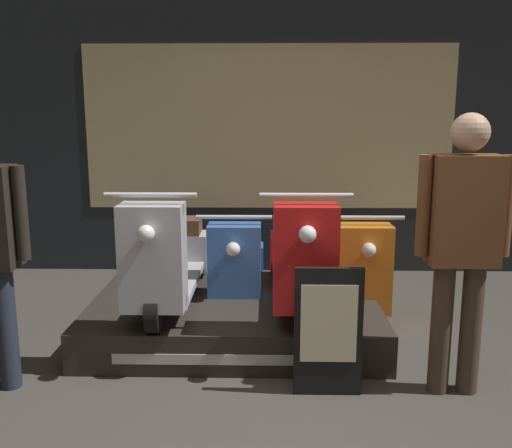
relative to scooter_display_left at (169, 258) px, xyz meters
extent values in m
plane|color=#423D38|center=(0.76, -1.38, -0.64)|extent=(30.00, 30.00, 0.00)
cube|color=#23282D|center=(0.76, 1.94, 0.96)|extent=(7.01, 0.08, 3.20)
cube|color=beige|center=(0.76, 1.90, 0.91)|extent=(3.86, 0.01, 1.70)
cube|color=#2D2823|center=(0.50, 0.09, -0.49)|extent=(2.20, 1.52, 0.29)
cube|color=silver|center=(0.50, -0.68, -0.51)|extent=(1.54, 0.01, 0.07)
cylinder|color=black|center=(0.00, -0.59, -0.20)|extent=(0.09, 0.28, 0.28)
cylinder|color=black|center=(0.00, 0.77, -0.20)|extent=(0.09, 0.28, 0.28)
cube|color=#BCBCC1|center=(0.00, 0.09, -0.22)|extent=(0.40, 1.28, 0.05)
cube|color=#BCBCC1|center=(0.00, -0.57, 0.16)|extent=(0.41, 0.25, 0.70)
cube|color=#BCBCC1|center=(0.00, 0.75, -0.13)|extent=(0.43, 0.30, 0.33)
cube|color=brown|center=(0.00, 0.74, 0.10)|extent=(0.32, 0.27, 0.14)
cylinder|color=silver|center=(0.00, -0.58, 0.57)|extent=(0.59, 0.03, 0.03)
sphere|color=white|center=(0.00, -0.75, 0.36)|extent=(0.11, 0.11, 0.11)
cylinder|color=black|center=(0.99, -0.59, -0.20)|extent=(0.09, 0.28, 0.28)
cylinder|color=black|center=(0.99, 0.77, -0.20)|extent=(0.09, 0.28, 0.28)
cube|color=red|center=(0.99, 0.09, -0.22)|extent=(0.40, 1.28, 0.05)
cube|color=red|center=(0.99, -0.57, 0.16)|extent=(0.41, 0.25, 0.70)
cube|color=red|center=(0.99, 0.75, -0.13)|extent=(0.43, 0.30, 0.33)
cube|color=brown|center=(0.99, 0.74, 0.10)|extent=(0.32, 0.27, 0.14)
cylinder|color=silver|center=(0.99, -0.58, 0.57)|extent=(0.59, 0.03, 0.03)
sphere|color=white|center=(0.99, -0.75, 0.36)|extent=(0.11, 0.11, 0.11)
cylinder|color=black|center=(0.49, 0.18, -0.49)|extent=(0.09, 0.28, 0.28)
cylinder|color=black|center=(0.49, 1.54, -0.49)|extent=(0.09, 0.28, 0.28)
cube|color=#386BBC|center=(0.49, 0.86, -0.50)|extent=(0.40, 1.28, 0.05)
cube|color=#386BBC|center=(0.49, 0.20, -0.13)|extent=(0.41, 0.25, 0.70)
cube|color=#386BBC|center=(0.49, 1.52, -0.42)|extent=(0.43, 0.30, 0.33)
cube|color=brown|center=(0.49, 1.51, -0.19)|extent=(0.32, 0.27, 0.14)
cylinder|color=silver|center=(0.49, 0.19, 0.28)|extent=(0.59, 0.03, 0.03)
sphere|color=white|center=(0.49, 0.02, 0.07)|extent=(0.11, 0.11, 0.11)
cylinder|color=black|center=(1.51, 0.18, -0.49)|extent=(0.09, 0.28, 0.28)
cylinder|color=black|center=(1.51, 1.54, -0.49)|extent=(0.09, 0.28, 0.28)
cube|color=orange|center=(1.51, 0.86, -0.50)|extent=(0.40, 1.28, 0.05)
cube|color=orange|center=(1.51, 0.20, -0.13)|extent=(0.41, 0.25, 0.70)
cube|color=orange|center=(1.51, 1.52, -0.42)|extent=(0.43, 0.30, 0.33)
cube|color=brown|center=(1.51, 1.51, -0.19)|extent=(0.32, 0.27, 0.14)
cylinder|color=silver|center=(1.51, 0.19, 0.28)|extent=(0.59, 0.03, 0.03)
sphere|color=white|center=(1.51, 0.02, 0.07)|extent=(0.11, 0.11, 0.11)
cylinder|color=#232838|center=(-0.89, -0.81, -0.24)|extent=(0.13, 0.13, 0.79)
cylinder|color=black|center=(-0.74, -0.81, 0.49)|extent=(0.08, 0.08, 0.58)
cylinder|color=#473828|center=(1.82, -0.81, -0.22)|extent=(0.13, 0.13, 0.83)
cylinder|color=#473828|center=(2.00, -0.81, -0.22)|extent=(0.13, 0.13, 0.83)
cube|color=brown|center=(1.91, -0.81, 0.52)|extent=(0.40, 0.23, 0.66)
cylinder|color=brown|center=(1.67, -0.81, 0.55)|extent=(0.08, 0.08, 0.60)
cylinder|color=brown|center=(2.15, -0.81, 0.55)|extent=(0.08, 0.08, 0.60)
sphere|color=tan|center=(1.91, -0.81, 0.98)|extent=(0.22, 0.22, 0.22)
cube|color=black|center=(1.12, -0.87, -0.23)|extent=(0.42, 0.04, 0.82)
cube|color=beige|center=(1.12, -0.89, -0.17)|extent=(0.34, 0.01, 0.49)
camera|label=1|loc=(0.74, -4.15, 1.11)|focal=40.00mm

